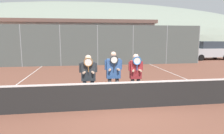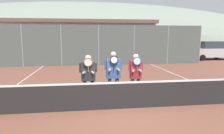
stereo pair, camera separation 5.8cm
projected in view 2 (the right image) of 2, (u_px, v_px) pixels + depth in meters
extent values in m
plane|color=brown|center=(121.00, 109.00, 6.53)|extent=(120.00, 120.00, 0.00)
ellipsoid|color=gray|center=(89.00, 45.00, 54.82)|extent=(108.09, 60.05, 21.02)
cube|color=beige|center=(79.00, 41.00, 22.81)|extent=(16.41, 5.00, 3.76)
cube|color=brown|center=(78.00, 22.00, 22.50)|extent=(16.91, 5.50, 0.36)
cylinder|color=gray|center=(22.00, 46.00, 15.55)|extent=(0.06, 0.06, 3.29)
cylinder|color=gray|center=(61.00, 46.00, 15.95)|extent=(0.06, 0.06, 3.29)
cylinder|color=gray|center=(99.00, 45.00, 16.35)|extent=(0.06, 0.06, 3.29)
cylinder|color=gray|center=(134.00, 45.00, 16.75)|extent=(0.06, 0.06, 3.29)
cylinder|color=gray|center=(168.00, 45.00, 17.15)|extent=(0.06, 0.06, 3.29)
cylinder|color=gray|center=(200.00, 45.00, 17.55)|extent=(0.06, 0.06, 3.29)
cube|color=#4C5451|center=(99.00, 45.00, 16.35)|extent=(17.91, 0.02, 3.29)
cube|color=black|center=(121.00, 96.00, 6.46)|extent=(11.81, 0.02, 0.85)
cube|color=white|center=(121.00, 83.00, 6.40)|extent=(11.81, 0.03, 0.06)
cube|color=white|center=(10.00, 90.00, 8.87)|extent=(0.05, 16.00, 0.01)
cube|color=white|center=(197.00, 83.00, 10.06)|extent=(0.05, 16.00, 0.01)
cylinder|color=#232838|center=(85.00, 92.00, 6.99)|extent=(0.13, 0.13, 0.82)
cylinder|color=#232838|center=(92.00, 92.00, 7.02)|extent=(0.13, 0.13, 0.82)
cube|color=#282D33|center=(88.00, 71.00, 6.90)|extent=(0.49, 0.22, 0.65)
sphere|color=#DBB293|center=(88.00, 58.00, 6.83)|extent=(0.21, 0.21, 0.21)
cylinder|color=#282D33|center=(80.00, 68.00, 6.84)|extent=(0.08, 0.08, 0.32)
cylinder|color=#282D33|center=(96.00, 68.00, 6.91)|extent=(0.08, 0.08, 0.32)
cylinder|color=#DBB293|center=(85.00, 72.00, 6.79)|extent=(0.16, 0.27, 0.08)
cylinder|color=#DBB293|center=(92.00, 72.00, 6.83)|extent=(0.16, 0.27, 0.08)
cylinder|color=#936033|center=(88.00, 69.00, 6.70)|extent=(0.03, 0.03, 0.20)
torus|color=#936033|center=(88.00, 62.00, 6.67)|extent=(0.31, 0.03, 0.31)
cylinder|color=silver|center=(88.00, 62.00, 6.67)|extent=(0.25, 0.00, 0.25)
cylinder|color=#56565B|center=(110.00, 90.00, 7.17)|extent=(0.13, 0.13, 0.87)
cylinder|color=#56565B|center=(117.00, 90.00, 7.20)|extent=(0.13, 0.13, 0.87)
cube|color=#335693|center=(113.00, 69.00, 7.07)|extent=(0.49, 0.22, 0.69)
sphere|color=tan|center=(113.00, 54.00, 6.99)|extent=(0.20, 0.20, 0.20)
cylinder|color=#335693|center=(106.00, 65.00, 7.01)|extent=(0.08, 0.08, 0.34)
cylinder|color=#335693|center=(121.00, 65.00, 7.09)|extent=(0.08, 0.08, 0.34)
cylinder|color=tan|center=(110.00, 69.00, 6.97)|extent=(0.16, 0.27, 0.08)
cylinder|color=tan|center=(117.00, 69.00, 7.00)|extent=(0.16, 0.27, 0.08)
cylinder|color=black|center=(114.00, 66.00, 6.88)|extent=(0.03, 0.03, 0.20)
torus|color=black|center=(114.00, 60.00, 6.84)|extent=(0.29, 0.03, 0.29)
cylinder|color=silver|center=(114.00, 60.00, 6.84)|extent=(0.24, 0.00, 0.24)
cylinder|color=#56565B|center=(132.00, 90.00, 7.31)|extent=(0.13, 0.13, 0.83)
cylinder|color=#56565B|center=(138.00, 89.00, 7.34)|extent=(0.13, 0.13, 0.83)
cube|color=maroon|center=(136.00, 70.00, 7.22)|extent=(0.40, 0.22, 0.65)
sphere|color=#DBB293|center=(136.00, 57.00, 7.15)|extent=(0.20, 0.20, 0.20)
cylinder|color=maroon|center=(130.00, 66.00, 7.17)|extent=(0.08, 0.08, 0.32)
cylinder|color=maroon|center=(142.00, 66.00, 7.23)|extent=(0.08, 0.08, 0.32)
cylinder|color=#DBB293|center=(134.00, 70.00, 7.12)|extent=(0.16, 0.27, 0.08)
cylinder|color=#DBB293|center=(139.00, 70.00, 7.15)|extent=(0.16, 0.27, 0.08)
cylinder|color=#1E5BAD|center=(137.00, 67.00, 7.03)|extent=(0.03, 0.03, 0.20)
torus|color=#1E5BAD|center=(137.00, 61.00, 6.99)|extent=(0.31, 0.03, 0.31)
cylinder|color=silver|center=(137.00, 61.00, 6.99)|extent=(0.25, 0.00, 0.25)
cube|color=maroon|center=(50.00, 54.00, 18.32)|extent=(4.07, 1.76, 0.87)
cube|color=#2D3842|center=(49.00, 46.00, 18.20)|extent=(2.24, 1.62, 0.71)
cylinder|color=black|center=(63.00, 60.00, 17.68)|extent=(0.60, 0.16, 0.60)
cylinder|color=black|center=(65.00, 58.00, 19.44)|extent=(0.60, 0.16, 0.60)
cylinder|color=black|center=(32.00, 60.00, 17.33)|extent=(0.60, 0.16, 0.60)
cylinder|color=black|center=(37.00, 58.00, 19.09)|extent=(0.60, 0.16, 0.60)
cube|color=slate|center=(106.00, 54.00, 18.93)|extent=(4.78, 1.88, 0.76)
cube|color=#2D3842|center=(106.00, 47.00, 18.83)|extent=(2.63, 1.73, 0.62)
cylinder|color=black|center=(124.00, 59.00, 18.26)|extent=(0.60, 0.16, 0.60)
cylinder|color=black|center=(121.00, 57.00, 20.14)|extent=(0.60, 0.16, 0.60)
cylinder|color=black|center=(90.00, 60.00, 17.84)|extent=(0.60, 0.16, 0.60)
cylinder|color=black|center=(90.00, 58.00, 19.72)|extent=(0.60, 0.16, 0.60)
cube|color=maroon|center=(162.00, 54.00, 19.82)|extent=(4.74, 1.82, 0.74)
cube|color=#2D3842|center=(162.00, 47.00, 19.72)|extent=(2.61, 1.68, 0.61)
cylinder|color=black|center=(181.00, 58.00, 19.17)|extent=(0.60, 0.16, 0.60)
cylinder|color=black|center=(172.00, 56.00, 20.99)|extent=(0.60, 0.16, 0.60)
cylinder|color=black|center=(150.00, 59.00, 18.76)|extent=(0.60, 0.16, 0.60)
cylinder|color=black|center=(144.00, 57.00, 20.58)|extent=(0.60, 0.16, 0.60)
cube|color=#B2B7BC|center=(210.00, 52.00, 20.62)|extent=(4.17, 1.73, 0.87)
cube|color=#2D3842|center=(211.00, 45.00, 20.50)|extent=(2.30, 1.59, 0.71)
cylinder|color=black|center=(216.00, 56.00, 21.73)|extent=(0.60, 0.16, 0.60)
cylinder|color=black|center=(203.00, 58.00, 19.64)|extent=(0.60, 0.16, 0.60)
cylinder|color=black|center=(193.00, 56.00, 21.37)|extent=(0.60, 0.16, 0.60)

